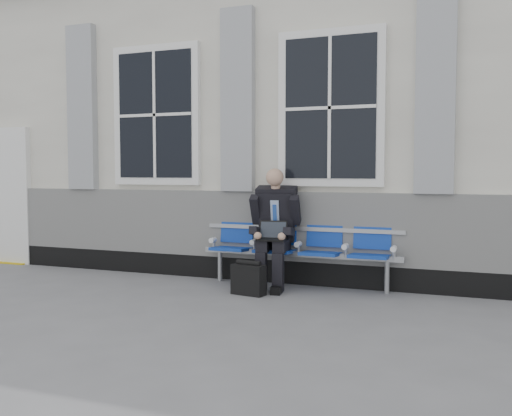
% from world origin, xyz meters
% --- Properties ---
extents(ground, '(70.00, 70.00, 0.00)m').
position_xyz_m(ground, '(0.00, 0.00, 0.00)').
color(ground, slate).
rests_on(ground, ground).
extents(station_building, '(14.40, 4.40, 4.49)m').
position_xyz_m(station_building, '(-0.02, 3.47, 2.22)').
color(station_building, silver).
rests_on(station_building, ground).
extents(bench, '(2.60, 0.47, 0.91)m').
position_xyz_m(bench, '(-0.01, 1.32, 0.55)').
color(bench, '#9EA0A3').
rests_on(bench, ground).
extents(businessman, '(0.65, 0.87, 1.50)m').
position_xyz_m(businessman, '(-0.29, 1.18, 0.80)').
color(businessman, black).
rests_on(businessman, ground).
extents(briefcase, '(0.43, 0.24, 0.41)m').
position_xyz_m(briefcase, '(-0.43, 0.64, 0.19)').
color(briefcase, black).
rests_on(briefcase, ground).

